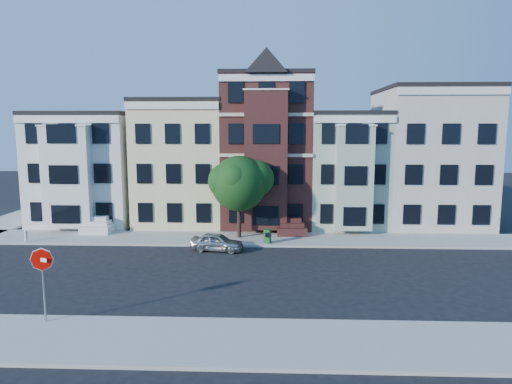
{
  "coord_description": "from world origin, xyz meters",
  "views": [
    {
      "loc": [
        0.57,
        -24.06,
        7.99
      ],
      "look_at": [
        -0.48,
        3.04,
        4.2
      ],
      "focal_mm": 32.0,
      "sensor_mm": 36.0,
      "label": 1
    }
  ],
  "objects_px": {
    "fire_hydrant": "(26,237)",
    "stop_sign": "(43,280)",
    "street_tree": "(239,187)",
    "parked_car": "(217,242)",
    "newspaper_box": "(267,236)"
  },
  "relations": [
    {
      "from": "street_tree",
      "to": "stop_sign",
      "type": "distance_m",
      "value": 16.44
    },
    {
      "from": "street_tree",
      "to": "parked_car",
      "type": "relative_size",
      "value": 2.11
    },
    {
      "from": "newspaper_box",
      "to": "parked_car",
      "type": "bearing_deg",
      "value": -133.98
    },
    {
      "from": "street_tree",
      "to": "parked_car",
      "type": "height_order",
      "value": "street_tree"
    },
    {
      "from": "street_tree",
      "to": "fire_hydrant",
      "type": "xyz_separation_m",
      "value": [
        -14.76,
        -1.9,
        -3.34
      ]
    },
    {
      "from": "parked_car",
      "to": "stop_sign",
      "type": "xyz_separation_m",
      "value": [
        -5.61,
        -11.64,
        1.3
      ]
    },
    {
      "from": "parked_car",
      "to": "stop_sign",
      "type": "relative_size",
      "value": 0.99
    },
    {
      "from": "newspaper_box",
      "to": "street_tree",
      "type": "bearing_deg",
      "value": 162.31
    },
    {
      "from": "street_tree",
      "to": "parked_car",
      "type": "distance_m",
      "value": 4.7
    },
    {
      "from": "stop_sign",
      "to": "street_tree",
      "type": "bearing_deg",
      "value": 83.45
    },
    {
      "from": "fire_hydrant",
      "to": "parked_car",
      "type": "bearing_deg",
      "value": -5.46
    },
    {
      "from": "street_tree",
      "to": "fire_hydrant",
      "type": "distance_m",
      "value": 15.25
    },
    {
      "from": "newspaper_box",
      "to": "fire_hydrant",
      "type": "distance_m",
      "value": 16.83
    },
    {
      "from": "parked_car",
      "to": "fire_hydrant",
      "type": "xyz_separation_m",
      "value": [
        -13.54,
        1.29,
        -0.12
      ]
    },
    {
      "from": "fire_hydrant",
      "to": "stop_sign",
      "type": "relative_size",
      "value": 0.18
    }
  ]
}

